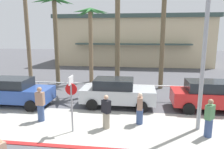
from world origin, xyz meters
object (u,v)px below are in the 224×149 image
Objects in this scene: pedestrian_1 at (140,110)px; pedestrian_2 at (209,120)px; palm_tree_3 at (54,17)px; car_red_3 at (210,95)px; streetlight_curb at (207,35)px; palm_tree_4 at (91,25)px; pedestrian_3 at (106,113)px; palm_tree_6 at (164,4)px; car_silver_2 at (117,92)px; palm_tree_5 at (117,4)px; pedestrian_0 at (40,106)px; palm_tree_2 at (24,0)px; car_blue_1 at (15,91)px; stop_sign_bike_lane at (71,96)px.

pedestrian_1 is 0.94× the size of pedestrian_2.
palm_tree_3 is 1.65× the size of car_red_3.
streetlight_curb is 4.73× the size of pedestrian_1.
pedestrian_3 is at bearing -73.20° from palm_tree_4.
car_silver_2 is at bearing -122.84° from palm_tree_6.
palm_tree_3 is at bearing 163.31° from palm_tree_5.
palm_tree_3 is 5.64m from palm_tree_5.
palm_tree_5 is 8.55m from pedestrian_3.
streetlight_curb is at bearing -1.41° from pedestrian_0.
palm_tree_4 is at bearing 115.76° from car_silver_2.
palm_tree_5 is 0.91× the size of palm_tree_6.
palm_tree_3 reaches higher than pedestrian_3.
palm_tree_2 is 1.40× the size of palm_tree_3.
pedestrian_0 is (2.65, -2.06, -0.05)m from car_blue_1.
pedestrian_0 is 1.10× the size of pedestrian_3.
streetlight_curb reaches higher than stop_sign_bike_lane.
pedestrian_0 reaches higher than pedestrian_3.
streetlight_curb is 5.49m from pedestrian_3.
palm_tree_6 reaches higher than stop_sign_bike_lane.
palm_tree_2 is at bearing 132.98° from pedestrian_3.
streetlight_curb reaches higher than pedestrian_1.
pedestrian_0 is 3.39m from pedestrian_3.
palm_tree_6 is 2.09× the size of car_silver_2.
pedestrian_2 is (7.23, -9.54, -4.24)m from palm_tree_4.
palm_tree_3 is 4.11× the size of pedestrian_0.
car_red_3 is at bearing -62.57° from palm_tree_6.
car_blue_1 is 6.50m from pedestrian_3.
streetlight_curb is at bearing -38.86° from palm_tree_3.
palm_tree_6 is 9.87m from pedestrian_2.
palm_tree_4 is (2.73, 1.24, -0.61)m from palm_tree_3.
pedestrian_0 is (-0.57, -8.89, -4.20)m from palm_tree_4.
palm_tree_4 is at bearing 165.35° from palm_tree_6.
streetlight_curb is 0.89× the size of palm_tree_5.
palm_tree_3 is at bearing -155.65° from palm_tree_4.
car_silver_2 is at bearing -35.31° from palm_tree_2.
palm_tree_4 is 11.14m from car_red_3.
car_silver_2 is 2.78m from pedestrian_1.
pedestrian_3 is (8.87, -9.51, -6.49)m from palm_tree_2.
palm_tree_3 is 4.51× the size of pedestrian_3.
palm_tree_4 is at bearing 116.73° from pedestrian_1.
car_blue_1 is 10.79m from pedestrian_2.
car_red_3 is (11.54, 0.70, 0.00)m from car_blue_1.
car_blue_1 is at bearing 166.73° from pedestrian_1.
car_blue_1 is (2.85, -7.05, -6.36)m from palm_tree_2.
pedestrian_3 is (1.44, 0.53, -0.94)m from stop_sign_bike_lane.
palm_tree_3 is 1.12× the size of palm_tree_4.
pedestrian_1 is at bearing -13.27° from car_blue_1.
palm_tree_6 is 5.46× the size of pedestrian_2.
palm_tree_2 reaches higher than palm_tree_6.
palm_tree_4 is 8.01m from car_silver_2.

